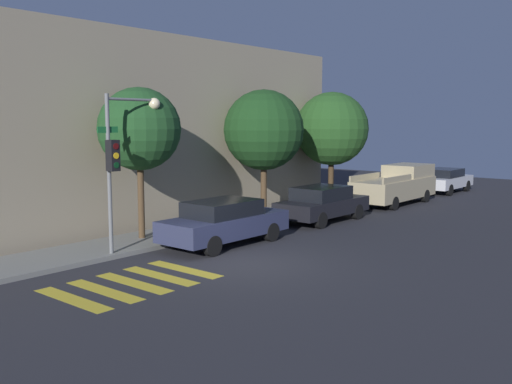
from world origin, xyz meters
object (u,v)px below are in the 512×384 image
(sedan_near_corner, at_px, (224,222))
(sedan_middle, at_px, (322,203))
(pickup_truck, at_px, (397,185))
(tree_midblock, at_px, (264,130))
(sedan_far_end, at_px, (444,180))
(tree_near_corner, at_px, (139,129))
(tree_far_end, at_px, (332,129))
(traffic_light_pole, at_px, (122,147))

(sedan_near_corner, distance_m, sedan_middle, 5.78)
(pickup_truck, height_order, tree_midblock, tree_midblock)
(sedan_middle, distance_m, sedan_far_end, 12.60)
(pickup_truck, bearing_deg, tree_midblock, 161.47)
(sedan_far_end, distance_m, tree_near_corner, 20.19)
(pickup_truck, height_order, tree_far_end, tree_far_end)
(sedan_near_corner, xyz_separation_m, pickup_truck, (12.42, 0.00, 0.16))
(sedan_near_corner, distance_m, tree_midblock, 6.33)
(tree_midblock, distance_m, tree_far_end, 5.22)
(pickup_truck, bearing_deg, sedan_far_end, 0.00)
(tree_far_end, bearing_deg, sedan_near_corner, -166.50)
(pickup_truck, height_order, tree_near_corner, tree_near_corner)
(sedan_far_end, height_order, tree_midblock, tree_midblock)
(tree_far_end, bearing_deg, tree_near_corner, 180.00)
(sedan_far_end, xyz_separation_m, tree_near_corner, (-19.81, 2.47, 3.04))
(sedan_near_corner, relative_size, tree_midblock, 0.86)
(sedan_middle, bearing_deg, pickup_truck, 0.00)
(sedan_far_end, relative_size, tree_far_end, 0.77)
(pickup_truck, relative_size, tree_far_end, 1.02)
(traffic_light_pole, relative_size, tree_far_end, 0.88)
(traffic_light_pole, xyz_separation_m, tree_near_corner, (1.60, 1.20, 0.49))
(tree_far_end, bearing_deg, sedan_middle, -151.24)
(sedan_near_corner, distance_m, tree_near_corner, 4.13)
(pickup_truck, relative_size, tree_midblock, 1.04)
(tree_near_corner, relative_size, tree_far_end, 0.94)
(sedan_middle, height_order, tree_midblock, tree_midblock)
(sedan_middle, relative_size, tree_far_end, 0.81)
(tree_midblock, bearing_deg, pickup_truck, -18.53)
(sedan_near_corner, relative_size, pickup_truck, 0.82)
(sedan_far_end, bearing_deg, pickup_truck, 180.00)
(traffic_light_pole, height_order, tree_far_end, tree_far_end)
(traffic_light_pole, bearing_deg, sedan_far_end, -3.39)
(sedan_near_corner, height_order, tree_midblock, tree_midblock)
(sedan_near_corner, bearing_deg, tree_midblock, 26.00)
(sedan_middle, bearing_deg, tree_midblock, 106.33)
(sedan_far_end, xyz_separation_m, tree_far_end, (-8.10, 2.47, 2.95))
(tree_near_corner, bearing_deg, pickup_truck, -10.11)
(traffic_light_pole, bearing_deg, pickup_truck, -4.69)
(traffic_light_pole, xyz_separation_m, tree_midblock, (8.09, 1.20, 0.39))
(sedan_middle, distance_m, pickup_truck, 6.64)
(pickup_truck, bearing_deg, tree_near_corner, 169.89)
(sedan_far_end, xyz_separation_m, tree_midblock, (-13.32, 2.47, 2.94))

